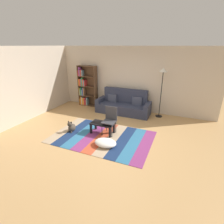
{
  "coord_description": "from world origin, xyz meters",
  "views": [
    {
      "loc": [
        2.08,
        -4.64,
        2.72
      ],
      "look_at": [
        -0.04,
        0.33,
        0.65
      ],
      "focal_mm": 28.04,
      "sensor_mm": 36.0,
      "label": 1
    }
  ],
  "objects": [
    {
      "name": "left_wall",
      "position": [
        -3.4,
        0.75,
        1.35
      ],
      "size": [
        0.1,
        5.5,
        2.7
      ],
      "primitive_type": "cube",
      "color": "beige",
      "rests_on": "ground_plane"
    },
    {
      "name": "folding_chair",
      "position": [
        0.0,
        0.09,
        0.53
      ],
      "size": [
        0.4,
        0.4,
        0.9
      ],
      "rotation": [
        0.0,
        0.0,
        -0.84
      ],
      "color": "#38383D",
      "rests_on": "ground_plane"
    },
    {
      "name": "rug",
      "position": [
        -0.12,
        -0.27,
        0.01
      ],
      "size": [
        3.08,
        2.02,
        0.01
      ],
      "color": "tan",
      "rests_on": "ground_plane"
    },
    {
      "name": "dog",
      "position": [
        -1.23,
        -0.32,
        0.16
      ],
      "size": [
        0.22,
        0.35,
        0.4
      ],
      "color": "#473D33",
      "rests_on": "ground_plane"
    },
    {
      "name": "ground_plane",
      "position": [
        0.0,
        0.0,
        0.0
      ],
      "size": [
        14.0,
        14.0,
        0.0
      ],
      "primitive_type": "plane",
      "color": "tan"
    },
    {
      "name": "standing_lamp",
      "position": [
        1.25,
        2.18,
        1.61
      ],
      "size": [
        0.32,
        0.32,
        1.93
      ],
      "color": "black",
      "rests_on": "ground_plane"
    },
    {
      "name": "couch",
      "position": [
        -0.22,
        2.02,
        0.34
      ],
      "size": [
        2.26,
        0.8,
        1.0
      ],
      "color": "#2D3347",
      "rests_on": "ground_plane"
    },
    {
      "name": "tv_remote",
      "position": [
        -0.19,
        -0.0,
        0.38
      ],
      "size": [
        0.07,
        0.16,
        0.02
      ],
      "primitive_type": "cube",
      "rotation": [
        0.0,
        0.0,
        -0.16
      ],
      "color": "black",
      "rests_on": "coffee_table"
    },
    {
      "name": "pouf",
      "position": [
        0.19,
        -0.7,
        0.1
      ],
      "size": [
        0.65,
        0.47,
        0.19
      ],
      "primitive_type": "ellipsoid",
      "color": "white",
      "rests_on": "rug"
    },
    {
      "name": "coffee_table",
      "position": [
        -0.22,
        -0.03,
        0.3
      ],
      "size": [
        0.76,
        0.41,
        0.36
      ],
      "color": "black",
      "rests_on": "rug"
    },
    {
      "name": "back_wall",
      "position": [
        0.0,
        2.55,
        1.35
      ],
      "size": [
        6.8,
        0.1,
        2.7
      ],
      "primitive_type": "cube",
      "color": "beige",
      "rests_on": "ground_plane"
    },
    {
      "name": "bookshelf",
      "position": [
        -2.22,
        2.31,
        0.85
      ],
      "size": [
        0.9,
        0.28,
        1.86
      ],
      "color": "brown",
      "rests_on": "ground_plane"
    }
  ]
}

